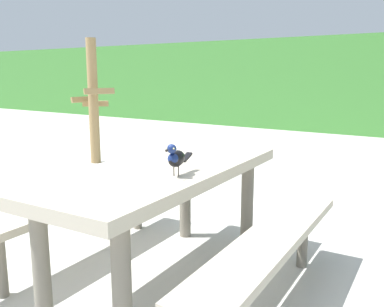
% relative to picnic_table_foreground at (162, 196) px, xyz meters
% --- Properties ---
extents(ground_plane, '(60.00, 60.00, 0.00)m').
position_rel_picnic_table_foreground_xyz_m(ground_plane, '(-0.38, -0.20, -0.56)').
color(ground_plane, '#B7B5AD').
extents(hedge_wall, '(28.00, 2.15, 2.10)m').
position_rel_picnic_table_foreground_xyz_m(hedge_wall, '(-0.38, 8.33, 0.49)').
color(hedge_wall, '#428438').
rests_on(hedge_wall, ground).
extents(picnic_table_foreground, '(1.77, 1.84, 0.74)m').
position_rel_picnic_table_foreground_xyz_m(picnic_table_foreground, '(0.00, 0.00, 0.00)').
color(picnic_table_foreground, '#B2A893').
rests_on(picnic_table_foreground, ground).
extents(bird_grackle, '(0.09, 0.29, 0.18)m').
position_rel_picnic_table_foreground_xyz_m(bird_grackle, '(0.22, -0.15, 0.29)').
color(bird_grackle, black).
rests_on(bird_grackle, picnic_table_foreground).
extents(stalk_post_left_side, '(0.64, 0.62, 1.78)m').
position_rel_picnic_table_foreground_xyz_m(stalk_post_left_side, '(-3.01, 2.29, 0.34)').
color(stalk_post_left_side, '#997A4C').
rests_on(stalk_post_left_side, ground).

